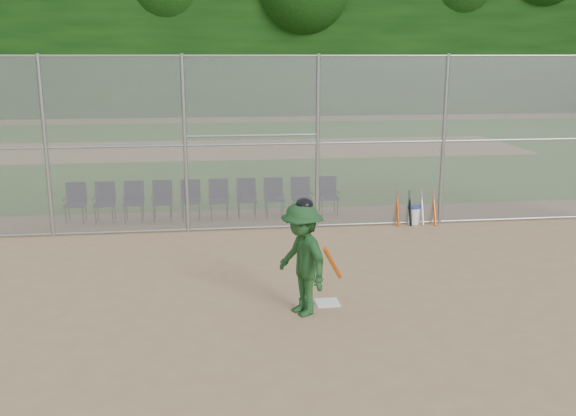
{
  "coord_description": "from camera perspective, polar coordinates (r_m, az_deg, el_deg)",
  "views": [
    {
      "loc": [
        -1.51,
        -9.41,
        3.99
      ],
      "look_at": [
        0.0,
        2.5,
        1.1
      ],
      "focal_mm": 40.0,
      "sensor_mm": 36.0,
      "label": 1
    }
  ],
  "objects": [
    {
      "name": "ground",
      "position": [
        10.33,
        1.76,
        -9.2
      ],
      "size": [
        100.0,
        100.0,
        0.0
      ],
      "primitive_type": "plane",
      "color": "tan",
      "rests_on": "ground"
    },
    {
      "name": "chair_5",
      "position": [
        15.95,
        -6.16,
        0.75
      ],
      "size": [
        0.54,
        0.52,
        0.96
      ],
      "primitive_type": null,
      "color": "#10133D",
      "rests_on": "ground"
    },
    {
      "name": "water_cooler",
      "position": [
        15.74,
        11.09,
        -0.56
      ],
      "size": [
        0.35,
        0.35,
        0.44
      ],
      "color": "white",
      "rests_on": "ground"
    },
    {
      "name": "chair_2",
      "position": [
        16.05,
        -13.56,
        0.53
      ],
      "size": [
        0.54,
        0.52,
        0.96
      ],
      "primitive_type": null,
      "color": "#10133D",
      "rests_on": "ground"
    },
    {
      "name": "dirt_patch_far",
      "position": [
        27.74,
        -4.04,
        5.26
      ],
      "size": [
        24.0,
        24.0,
        0.0
      ],
      "primitive_type": "plane",
      "color": "tan",
      "rests_on": "ground"
    },
    {
      "name": "chair_3",
      "position": [
        15.99,
        -11.11,
        0.6
      ],
      "size": [
        0.54,
        0.52,
        0.96
      ],
      "primitive_type": null,
      "color": "#10133D",
      "rests_on": "ground"
    },
    {
      "name": "chair_1",
      "position": [
        16.14,
        -16.0,
        0.45
      ],
      "size": [
        0.54,
        0.52,
        0.96
      ],
      "primitive_type": null,
      "color": "#10133D",
      "rests_on": "ground"
    },
    {
      "name": "chair_9",
      "position": [
        16.23,
        3.62,
        1.02
      ],
      "size": [
        0.54,
        0.52,
        0.96
      ],
      "primitive_type": null,
      "color": "#10133D",
      "rests_on": "ground"
    },
    {
      "name": "grass_strip",
      "position": [
        27.74,
        -4.04,
        5.26
      ],
      "size": [
        100.0,
        100.0,
        0.0
      ],
      "primitive_type": "plane",
      "color": "#2D681F",
      "rests_on": "ground"
    },
    {
      "name": "chair_8",
      "position": [
        16.11,
        1.21,
        0.96
      ],
      "size": [
        0.54,
        0.52,
        0.96
      ],
      "primitive_type": null,
      "color": "#10133D",
      "rests_on": "ground"
    },
    {
      "name": "home_plate",
      "position": [
        10.68,
        3.51,
        -8.39
      ],
      "size": [
        0.38,
        0.38,
        0.02
      ],
      "primitive_type": "cube",
      "rotation": [
        0.0,
        0.0,
        0.01
      ],
      "color": "white",
      "rests_on": "ground"
    },
    {
      "name": "spare_bats",
      "position": [
        15.6,
        11.31,
        0.02
      ],
      "size": [
        0.96,
        0.36,
        0.84
      ],
      "color": "#D84C14",
      "rests_on": "ground"
    },
    {
      "name": "treeline",
      "position": [
        29.48,
        -4.46,
        16.45
      ],
      "size": [
        81.0,
        60.0,
        11.0
      ],
      "color": "black",
      "rests_on": "ground"
    },
    {
      "name": "chair_6",
      "position": [
        15.97,
        -3.69,
        0.82
      ],
      "size": [
        0.54,
        0.52,
        0.96
      ],
      "primitive_type": null,
      "color": "#10133D",
      "rests_on": "ground"
    },
    {
      "name": "batter_at_plate",
      "position": [
        9.96,
        1.26,
        -4.53
      ],
      "size": [
        1.15,
        1.34,
        1.87
      ],
      "color": "#1C4720",
      "rests_on": "ground"
    },
    {
      "name": "chair_0",
      "position": [
        16.27,
        -18.39,
        0.38
      ],
      "size": [
        0.54,
        0.52,
        0.96
      ],
      "primitive_type": null,
      "color": "#10133D",
      "rests_on": "ground"
    },
    {
      "name": "chair_7",
      "position": [
        16.03,
        -1.23,
        0.89
      ],
      "size": [
        0.54,
        0.52,
        0.96
      ],
      "primitive_type": null,
      "color": "#10133D",
      "rests_on": "ground"
    },
    {
      "name": "chair_4",
      "position": [
        15.95,
        -8.64,
        0.68
      ],
      "size": [
        0.54,
        0.52,
        0.96
      ],
      "primitive_type": null,
      "color": "#10133D",
      "rests_on": "ground"
    },
    {
      "name": "backstop_fence",
      "position": [
        14.61,
        -1.24,
        5.98
      ],
      "size": [
        16.09,
        0.09,
        4.0
      ],
      "color": "gray",
      "rests_on": "ground"
    }
  ]
}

